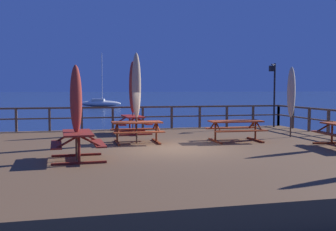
{
  "coord_description": "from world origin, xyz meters",
  "views": [
    {
      "loc": [
        -3.15,
        -12.46,
        2.63
      ],
      "look_at": [
        0.0,
        0.97,
        1.69
      ],
      "focal_mm": 42.36,
      "sensor_mm": 36.0,
      "label": 1
    }
  ],
  "objects_px": {
    "lamp_post_hooked": "(273,85)",
    "sailboat_distant": "(100,103)",
    "patio_umbrella_tall_back_left": "(291,93)",
    "patio_umbrella_short_back": "(136,86)",
    "picnic_table_front_left": "(133,121)",
    "picnic_table_back_right": "(236,126)",
    "patio_umbrella_tall_back_right": "(133,88)",
    "patio_umbrella_tall_mid_right": "(76,100)",
    "picnic_table_mid_centre": "(137,127)",
    "picnic_table_back_left": "(78,140)"
  },
  "relations": [
    {
      "from": "lamp_post_hooked",
      "to": "sailboat_distant",
      "type": "distance_m",
      "value": 40.48
    },
    {
      "from": "patio_umbrella_tall_back_left",
      "to": "patio_umbrella_short_back",
      "type": "bearing_deg",
      "value": -176.77
    },
    {
      "from": "picnic_table_front_left",
      "to": "picnic_table_back_right",
      "type": "bearing_deg",
      "value": -45.5
    },
    {
      "from": "patio_umbrella_short_back",
      "to": "patio_umbrella_tall_back_right",
      "type": "distance_m",
      "value": 3.15
    },
    {
      "from": "patio_umbrella_short_back",
      "to": "lamp_post_hooked",
      "type": "height_order",
      "value": "same"
    },
    {
      "from": "patio_umbrella_tall_mid_right",
      "to": "patio_umbrella_tall_back_right",
      "type": "xyz_separation_m",
      "value": [
        2.4,
        6.05,
        0.34
      ]
    },
    {
      "from": "picnic_table_mid_centre",
      "to": "picnic_table_back_right",
      "type": "xyz_separation_m",
      "value": [
        3.61,
        -0.39,
        0.0
      ]
    },
    {
      "from": "patio_umbrella_tall_back_right",
      "to": "sailboat_distant",
      "type": "relative_size",
      "value": 0.4
    },
    {
      "from": "picnic_table_back_left",
      "to": "picnic_table_front_left",
      "type": "xyz_separation_m",
      "value": [
        2.36,
        5.99,
        0.0
      ]
    },
    {
      "from": "picnic_table_back_left",
      "to": "patio_umbrella_short_back",
      "type": "bearing_deg",
      "value": 54.84
    },
    {
      "from": "patio_umbrella_tall_mid_right",
      "to": "picnic_table_back_right",
      "type": "bearing_deg",
      "value": 24.34
    },
    {
      "from": "picnic_table_back_left",
      "to": "picnic_table_mid_centre",
      "type": "distance_m",
      "value": 3.64
    },
    {
      "from": "picnic_table_back_left",
      "to": "sailboat_distant",
      "type": "xyz_separation_m",
      "value": [
        3.45,
        47.06,
        -0.73
      ]
    },
    {
      "from": "picnic_table_back_right",
      "to": "patio_umbrella_tall_back_right",
      "type": "relative_size",
      "value": 0.63
    },
    {
      "from": "picnic_table_front_left",
      "to": "sailboat_distant",
      "type": "distance_m",
      "value": 41.09
    },
    {
      "from": "picnic_table_mid_centre",
      "to": "lamp_post_hooked",
      "type": "distance_m",
      "value": 8.71
    },
    {
      "from": "patio_umbrella_tall_back_left",
      "to": "lamp_post_hooked",
      "type": "relative_size",
      "value": 0.88
    },
    {
      "from": "patio_umbrella_tall_mid_right",
      "to": "patio_umbrella_tall_back_left",
      "type": "relative_size",
      "value": 0.92
    },
    {
      "from": "patio_umbrella_tall_mid_right",
      "to": "patio_umbrella_tall_back_left",
      "type": "xyz_separation_m",
      "value": [
        8.36,
        3.27,
        0.14
      ]
    },
    {
      "from": "patio_umbrella_tall_mid_right",
      "to": "patio_umbrella_tall_back_right",
      "type": "distance_m",
      "value": 6.52
    },
    {
      "from": "patio_umbrella_tall_back_right",
      "to": "picnic_table_mid_centre",
      "type": "bearing_deg",
      "value": -95.54
    },
    {
      "from": "picnic_table_back_right",
      "to": "picnic_table_back_left",
      "type": "bearing_deg",
      "value": -155.44
    },
    {
      "from": "picnic_table_front_left",
      "to": "patio_umbrella_tall_mid_right",
      "type": "xyz_separation_m",
      "value": [
        -2.38,
        -5.98,
        1.09
      ]
    },
    {
      "from": "picnic_table_front_left",
      "to": "sailboat_distant",
      "type": "xyz_separation_m",
      "value": [
        1.09,
        41.07,
        -0.73
      ]
    },
    {
      "from": "picnic_table_back_left",
      "to": "patio_umbrella_tall_back_right",
      "type": "xyz_separation_m",
      "value": [
        2.38,
        6.06,
        1.43
      ]
    },
    {
      "from": "picnic_table_back_left",
      "to": "patio_umbrella_tall_mid_right",
      "type": "height_order",
      "value": "patio_umbrella_tall_mid_right"
    },
    {
      "from": "patio_umbrella_tall_back_right",
      "to": "picnic_table_front_left",
      "type": "bearing_deg",
      "value": -107.56
    },
    {
      "from": "patio_umbrella_short_back",
      "to": "patio_umbrella_tall_back_right",
      "type": "height_order",
      "value": "patio_umbrella_short_back"
    },
    {
      "from": "picnic_table_back_left",
      "to": "picnic_table_back_right",
      "type": "distance_m",
      "value": 6.25
    },
    {
      "from": "picnic_table_front_left",
      "to": "patio_umbrella_tall_back_left",
      "type": "height_order",
      "value": "patio_umbrella_tall_back_left"
    },
    {
      "from": "picnic_table_back_right",
      "to": "patio_umbrella_tall_back_right",
      "type": "bearing_deg",
      "value": 133.7
    },
    {
      "from": "picnic_table_back_left",
      "to": "picnic_table_mid_centre",
      "type": "xyz_separation_m",
      "value": [
        2.08,
        2.99,
        0.0
      ]
    },
    {
      "from": "picnic_table_mid_centre",
      "to": "sailboat_distant",
      "type": "distance_m",
      "value": 44.1
    },
    {
      "from": "patio_umbrella_tall_back_right",
      "to": "patio_umbrella_tall_mid_right",
      "type": "bearing_deg",
      "value": -111.68
    },
    {
      "from": "patio_umbrella_tall_back_left",
      "to": "sailboat_distant",
      "type": "distance_m",
      "value": 44.09
    },
    {
      "from": "patio_umbrella_tall_back_left",
      "to": "patio_umbrella_tall_back_right",
      "type": "xyz_separation_m",
      "value": [
        -5.95,
        2.78,
        0.19
      ]
    },
    {
      "from": "patio_umbrella_tall_mid_right",
      "to": "lamp_post_hooked",
      "type": "relative_size",
      "value": 0.81
    },
    {
      "from": "picnic_table_mid_centre",
      "to": "patio_umbrella_tall_mid_right",
      "type": "bearing_deg",
      "value": -125.33
    },
    {
      "from": "picnic_table_back_left",
      "to": "patio_umbrella_short_back",
      "type": "relative_size",
      "value": 0.54
    },
    {
      "from": "patio_umbrella_tall_back_right",
      "to": "patio_umbrella_short_back",
      "type": "bearing_deg",
      "value": -95.76
    },
    {
      "from": "picnic_table_back_left",
      "to": "picnic_table_back_right",
      "type": "bearing_deg",
      "value": 24.56
    },
    {
      "from": "picnic_table_mid_centre",
      "to": "patio_umbrella_tall_back_right",
      "type": "distance_m",
      "value": 3.4
    },
    {
      "from": "patio_umbrella_tall_back_right",
      "to": "lamp_post_hooked",
      "type": "bearing_deg",
      "value": 8.26
    },
    {
      "from": "picnic_table_back_right",
      "to": "patio_umbrella_tall_back_left",
      "type": "relative_size",
      "value": 0.7
    },
    {
      "from": "patio_umbrella_short_back",
      "to": "picnic_table_front_left",
      "type": "bearing_deg",
      "value": 84.52
    },
    {
      "from": "patio_umbrella_tall_back_left",
      "to": "patio_umbrella_tall_back_right",
      "type": "bearing_deg",
      "value": 154.95
    },
    {
      "from": "sailboat_distant",
      "to": "picnic_table_mid_centre",
      "type": "bearing_deg",
      "value": -91.78
    },
    {
      "from": "picnic_table_back_left",
      "to": "lamp_post_hooked",
      "type": "distance_m",
      "value": 12.04
    },
    {
      "from": "picnic_table_back_left",
      "to": "picnic_table_front_left",
      "type": "distance_m",
      "value": 6.44
    },
    {
      "from": "picnic_table_back_right",
      "to": "patio_umbrella_tall_mid_right",
      "type": "height_order",
      "value": "patio_umbrella_tall_mid_right"
    }
  ]
}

